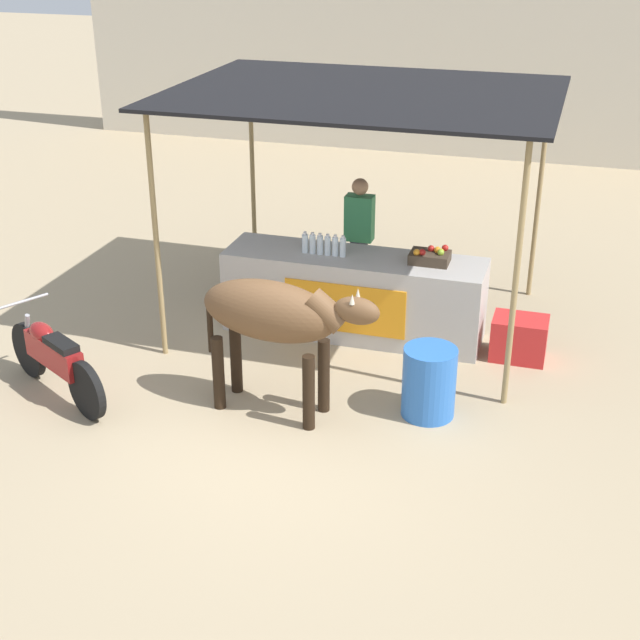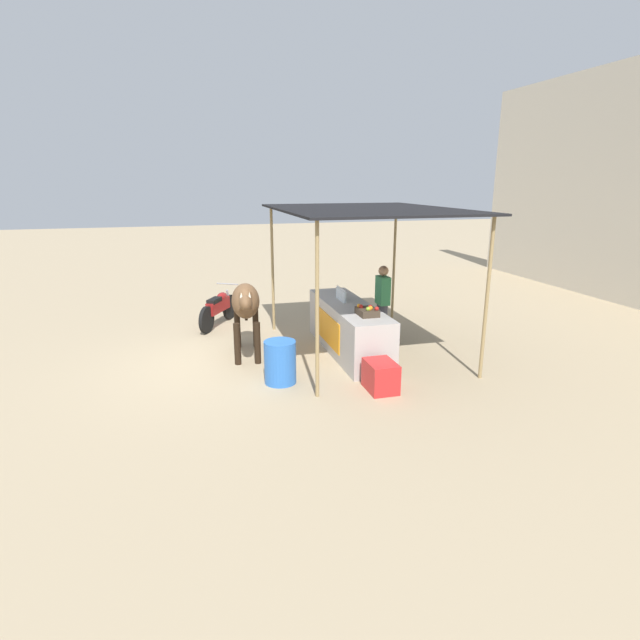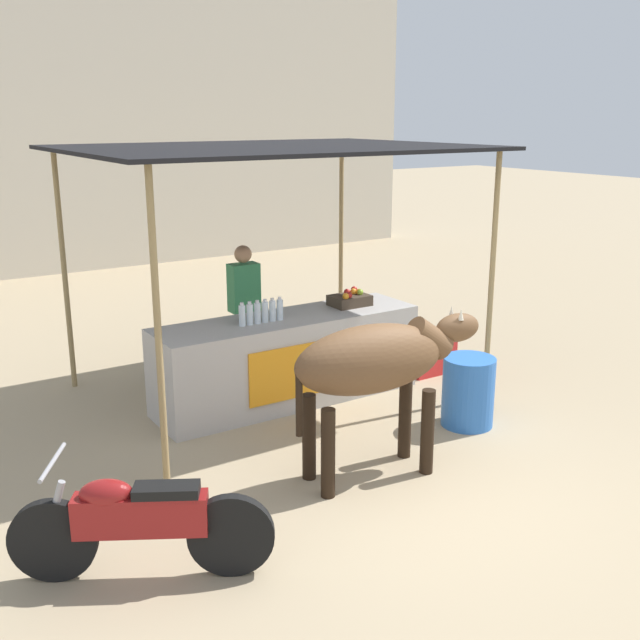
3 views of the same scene
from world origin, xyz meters
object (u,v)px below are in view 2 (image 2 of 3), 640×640
(motorcycle_parked, at_px, (219,308))
(cow, at_px, (246,304))
(vendor_behind_counter, at_px, (382,306))
(stall_counter, at_px, (348,328))
(water_barrel, at_px, (280,362))
(cooler_box, at_px, (381,376))
(fruit_crate, at_px, (367,311))

(motorcycle_parked, bearing_deg, cow, 9.02)
(cow, bearing_deg, vendor_behind_counter, 87.37)
(stall_counter, bearing_deg, motorcycle_parked, -137.74)
(water_barrel, distance_m, cow, 1.64)
(vendor_behind_counter, relative_size, motorcycle_parked, 1.03)
(cooler_box, distance_m, water_barrel, 1.67)
(vendor_behind_counter, bearing_deg, cow, -92.63)
(vendor_behind_counter, height_order, cooler_box, vendor_behind_counter)
(cow, relative_size, motorcycle_parked, 1.15)
(motorcycle_parked, bearing_deg, cooler_box, 26.33)
(water_barrel, bearing_deg, cooler_box, 63.64)
(stall_counter, bearing_deg, fruit_crate, 3.47)
(fruit_crate, distance_m, water_barrel, 1.80)
(fruit_crate, distance_m, motorcycle_parked, 4.18)
(vendor_behind_counter, xyz_separation_m, cooler_box, (2.07, -0.85, -0.61))
(fruit_crate, height_order, motorcycle_parked, fruit_crate)
(vendor_behind_counter, distance_m, cow, 2.71)
(vendor_behind_counter, xyz_separation_m, cow, (-0.12, -2.70, 0.18))
(vendor_behind_counter, height_order, cow, vendor_behind_counter)
(vendor_behind_counter, relative_size, water_barrel, 2.29)
(cow, bearing_deg, cooler_box, 40.16)
(fruit_crate, relative_size, water_barrel, 0.61)
(cooler_box, bearing_deg, cow, -139.84)
(fruit_crate, height_order, cow, cow)
(vendor_behind_counter, distance_m, motorcycle_parked, 3.91)
(vendor_behind_counter, relative_size, cooler_box, 2.75)
(vendor_behind_counter, xyz_separation_m, water_barrel, (1.33, -2.34, -0.49))
(water_barrel, xyz_separation_m, motorcycle_parked, (-3.72, -0.72, 0.07))
(stall_counter, bearing_deg, cow, -97.73)
(fruit_crate, bearing_deg, water_barrel, -78.73)
(water_barrel, distance_m, motorcycle_parked, 3.79)
(water_barrel, height_order, motorcycle_parked, motorcycle_parked)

